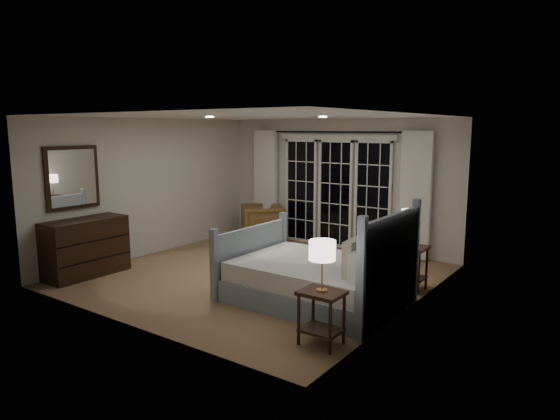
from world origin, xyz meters
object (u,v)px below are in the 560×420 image
Objects in this scene: lamp_right at (411,217)px; armchair at (262,223)px; lamp_left at (322,251)px; nightstand_right at (409,261)px; dresser at (86,247)px; nightstand_left at (321,310)px; bed at (319,278)px.

armchair is (-3.70, 1.31, -0.69)m from lamp_right.
lamp_left is 5.21m from armchair.
nightstand_right is 1.17× the size of lamp_left.
dresser is at bearing 179.28° from lamp_left.
nightstand_left is 0.47× the size of dresser.
nightstand_left is 4.38m from dresser.
dresser is at bearing -152.49° from nightstand_right.
bed reaches higher than dresser.
nightstand_right is at bearing 88.62° from lamp_left.
armchair is (-3.64, 3.67, -0.67)m from lamp_left.
nightstand_left is at bearing 90.00° from lamp_left.
lamp_left is at bearing -0.33° from armchair.
lamp_right is (0.79, 1.22, 0.74)m from bed.
lamp_left is 2.36m from lamp_right.
nightstand_right is at bearing 25.40° from armchair.
nightstand_right reaches higher than nightstand_left.
lamp_right is at bearing 27.51° from dresser.
lamp_left is at bearing -90.00° from nightstand_left.
lamp_left reaches higher than nightstand_right.
nightstand_left is 1.09× the size of lamp_left.
bed is 3.86m from armchair.
lamp_left is at bearing -0.72° from dresser.
bed is 4.03× the size of lamp_left.
nightstand_left is at bearing -91.38° from lamp_right.
bed reaches higher than lamp_left.
nightstand_left is 2.36m from nightstand_right.
nightstand_right is 5.00m from dresser.
lamp_right is 0.64× the size of armchair.
nightstand_left is 2.46m from lamp_right.
armchair is at bearing 139.03° from bed.
dresser reaches higher than nightstand_right.
bed reaches higher than lamp_right.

